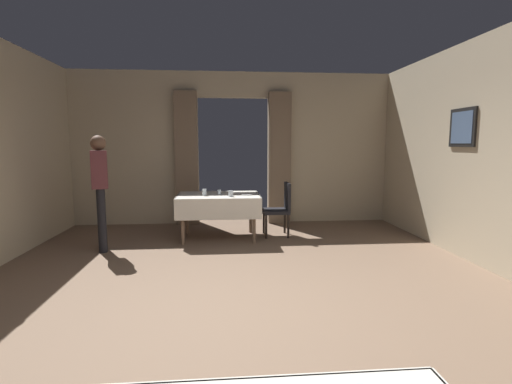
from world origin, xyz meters
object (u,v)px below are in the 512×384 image
(dining_table_mid, at_px, (219,201))
(glass_mid_b, at_px, (231,193))
(glass_mid_a, at_px, (204,192))
(person_waiter_by_doorway, at_px, (100,183))
(glass_mid_c, at_px, (219,192))
(plate_mid_d, at_px, (247,195))
(chair_mid_right, at_px, (281,206))

(dining_table_mid, distance_m, glass_mid_b, 0.35)
(glass_mid_a, height_order, person_waiter_by_doorway, person_waiter_by_doorway)
(glass_mid_a, xyz_separation_m, glass_mid_c, (0.24, 0.11, -0.01))
(glass_mid_a, bearing_deg, dining_table_mid, 23.35)
(glass_mid_b, bearing_deg, plate_mid_d, 27.17)
(glass_mid_a, height_order, glass_mid_c, glass_mid_a)
(chair_mid_right, relative_size, glass_mid_b, 9.73)
(dining_table_mid, relative_size, glass_mid_c, 16.28)
(glass_mid_b, distance_m, person_waiter_by_doorway, 1.98)
(glass_mid_c, relative_size, plate_mid_d, 0.46)
(dining_table_mid, height_order, chair_mid_right, chair_mid_right)
(glass_mid_a, bearing_deg, glass_mid_c, 23.51)
(plate_mid_d, xyz_separation_m, person_waiter_by_doorway, (-2.19, -0.51, 0.27))
(person_waiter_by_doorway, bearing_deg, glass_mid_b, 10.94)
(dining_table_mid, bearing_deg, person_waiter_by_doorway, -160.51)
(chair_mid_right, xyz_separation_m, glass_mid_a, (-1.30, -0.20, 0.29))
(dining_table_mid, xyz_separation_m, glass_mid_a, (-0.23, -0.10, 0.16))
(dining_table_mid, bearing_deg, glass_mid_b, -50.25)
(glass_mid_b, bearing_deg, chair_mid_right, 21.23)
(chair_mid_right, distance_m, glass_mid_a, 1.35)
(dining_table_mid, xyz_separation_m, person_waiter_by_doorway, (-1.73, -0.61, 0.38))
(glass_mid_a, relative_size, glass_mid_c, 1.31)
(chair_mid_right, height_order, glass_mid_c, chair_mid_right)
(glass_mid_b, xyz_separation_m, glass_mid_c, (-0.19, 0.24, -0.01))
(glass_mid_a, bearing_deg, person_waiter_by_doorway, -161.12)
(glass_mid_a, distance_m, plate_mid_d, 0.70)
(glass_mid_a, distance_m, person_waiter_by_doorway, 1.60)
(chair_mid_right, bearing_deg, glass_mid_a, -171.29)
(dining_table_mid, distance_m, glass_mid_c, 0.15)
(glass_mid_a, xyz_separation_m, person_waiter_by_doorway, (-1.50, -0.51, 0.22))
(dining_table_mid, xyz_separation_m, chair_mid_right, (1.07, 0.10, -0.13))
(dining_table_mid, distance_m, plate_mid_d, 0.49)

